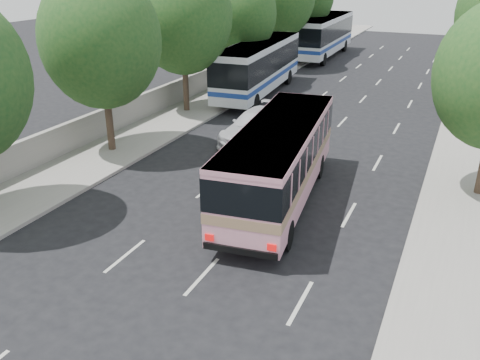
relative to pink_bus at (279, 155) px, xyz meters
The scene contains 13 objects.
ground 4.62m from the pink_bus, 108.25° to the right, with size 120.00×120.00×0.00m, color black.
sidewalk_left 18.91m from the pink_bus, 121.40° to the left, with size 4.00×90.00×0.15m, color #9E998E.
sidewalk_right 17.71m from the pink_bus, 65.85° to the left, with size 4.00×90.00×0.12m, color #9E998E.
low_wall 19.84m from the pink_bus, 125.85° to the left, with size 0.30×90.00×1.50m, color #9E998E.
tree_left_b 10.63m from the pink_bus, 168.38° to the left, with size 5.70×5.70×8.88m.
tree_left_c 14.67m from the pink_bus, 134.78° to the left, with size 6.00×6.00×9.35m.
tree_left_d 20.82m from the pink_bus, 118.62° to the left, with size 5.52×5.52×8.60m.
pink_bus is the anchor object (origin of this frame).
pink_taxi 7.95m from the pink_bus, 114.89° to the left, with size 1.63×4.05×1.38m, color #D6124C.
white_pickup 7.82m from the pink_bus, 119.15° to the left, with size 2.27×5.60×1.62m, color silver.
tour_coach_front 18.03m from the pink_bus, 114.93° to the left, with size 3.57×12.55×3.71m.
tour_coach_rear 34.32m from the pink_bus, 102.79° to the left, with size 3.07×13.21×3.94m.
taxi_roof_sign 7.86m from the pink_bus, 114.89° to the left, with size 0.55×0.18×0.18m, color silver.
Camera 1 is at (7.53, -13.61, 9.03)m, focal length 38.00 mm.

